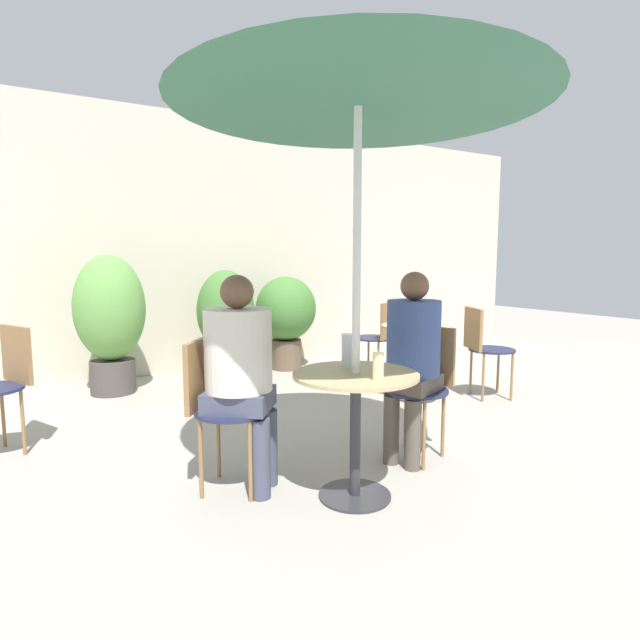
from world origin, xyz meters
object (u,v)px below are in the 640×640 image
(potted_plant_0, at_px, (110,316))
(cafe_table_far, at_px, (416,346))
(potted_plant_1, at_px, (226,317))
(beer_glass_1, at_px, (348,350))
(cafe_table_near, at_px, (355,406))
(seated_person_1, at_px, (241,365))
(bistro_chair_0, at_px, (422,377))
(umbrella, at_px, (358,79))
(beer_glass_0, at_px, (378,366))
(bistro_chair_4, at_px, (381,332))
(potted_plant_2, at_px, (286,313))
(bistro_chair_1, at_px, (217,398))
(bistro_chair_3, at_px, (483,343))
(bistro_chair_2, at_px, (2,376))
(seated_person_0, at_px, (412,350))

(potted_plant_0, bearing_deg, cafe_table_far, -32.81)
(potted_plant_0, xyz_separation_m, potted_plant_1, (1.20, 0.04, -0.08))
(beer_glass_1, distance_m, potted_plant_1, 2.91)
(cafe_table_far, distance_m, potted_plant_0, 3.00)
(cafe_table_near, xyz_separation_m, seated_person_1, (-0.51, 0.39, 0.21))
(bistro_chair_0, height_order, umbrella, umbrella)
(beer_glass_0, bearing_deg, bistro_chair_4, 53.49)
(cafe_table_near, relative_size, bistro_chair_0, 0.81)
(potted_plant_1, xyz_separation_m, potted_plant_2, (0.80, 0.13, -0.01))
(cafe_table_far, height_order, potted_plant_2, potted_plant_2)
(cafe_table_near, xyz_separation_m, bistro_chair_1, (-0.63, 0.48, 0.02))
(bistro_chair_4, xyz_separation_m, umbrella, (-1.74, -2.15, 1.70))
(cafe_table_near, bearing_deg, umbrella, 90.00)
(beer_glass_1, bearing_deg, potted_plant_1, 85.26)
(potted_plant_1, distance_m, potted_plant_2, 0.81)
(bistro_chair_0, relative_size, potted_plant_1, 0.72)
(cafe_table_near, height_order, beer_glass_0, beer_glass_0)
(umbrella, bearing_deg, cafe_table_far, 41.25)
(bistro_chair_4, relative_size, umbrella, 0.37)
(bistro_chair_3, xyz_separation_m, seated_person_1, (-2.70, -0.73, 0.20))
(cafe_table_near, distance_m, bistro_chair_1, 0.80)
(bistro_chair_4, distance_m, potted_plant_1, 1.72)
(cafe_table_far, height_order, umbrella, umbrella)
(bistro_chair_4, xyz_separation_m, potted_plant_2, (-0.65, 1.06, 0.15))
(bistro_chair_1, xyz_separation_m, potted_plant_0, (-0.26, 2.56, 0.24))
(bistro_chair_2, bearing_deg, cafe_table_far, 58.05)
(potted_plant_2, distance_m, umbrella, 3.73)
(cafe_table_near, xyz_separation_m, potted_plant_1, (0.30, 3.08, 0.17))
(seated_person_0, bearing_deg, potted_plant_0, -174.42)
(potted_plant_2, bearing_deg, potted_plant_0, -175.15)
(cafe_table_near, relative_size, beer_glass_1, 3.73)
(bistro_chair_1, height_order, seated_person_1, seated_person_1)
(seated_person_0, height_order, beer_glass_0, seated_person_0)
(bistro_chair_2, distance_m, bistro_chair_3, 3.97)
(cafe_table_far, relative_size, beer_glass_1, 3.73)
(bistro_chair_0, bearing_deg, seated_person_0, -90.00)
(potted_plant_1, bearing_deg, beer_glass_1, -94.74)
(seated_person_1, bearing_deg, potted_plant_0, 45.67)
(cafe_table_far, xyz_separation_m, potted_plant_1, (-1.32, 1.66, 0.18))
(potted_plant_2, bearing_deg, seated_person_1, -119.76)
(potted_plant_0, bearing_deg, potted_plant_1, 1.90)
(seated_person_1, bearing_deg, potted_plant_2, 7.65)
(seated_person_1, height_order, potted_plant_0, potted_plant_0)
(cafe_table_near, distance_m, bistro_chair_4, 2.77)
(bistro_chair_3, bearing_deg, beer_glass_1, 136.77)
(cafe_table_near, distance_m, bistro_chair_0, 0.80)
(potted_plant_2, bearing_deg, bistro_chair_1, -122.40)
(bistro_chair_1, bearing_deg, cafe_table_near, -90.00)
(umbrella, bearing_deg, potted_plant_1, 84.44)
(seated_person_0, xyz_separation_m, beer_glass_0, (-0.58, -0.44, 0.04))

